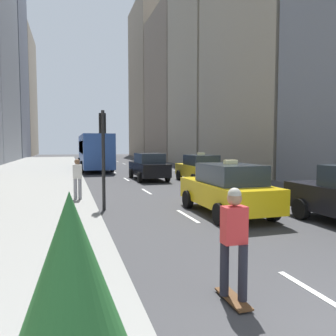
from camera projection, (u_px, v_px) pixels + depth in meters
sidewalk_left at (30, 172)px, 27.03m from camera, size 8.00×66.00×0.15m
lane_markings at (155, 174)px, 26.00m from camera, size 5.72×56.00×0.01m
building_row_right at (207, 41)px, 38.53m from camera, size 6.00×71.71×34.71m
taxi_lead at (227, 189)px, 11.12m from camera, size 2.02×4.40×1.87m
taxi_second at (200, 168)px, 20.73m from camera, size 2.02×4.40×1.87m
sedan_black_near at (149, 166)px, 22.04m from camera, size 2.02×4.86×1.80m
city_bus at (94, 151)px, 31.12m from camera, size 2.80×11.61×3.25m
skateboarder at (234, 239)px, 4.90m from camera, size 0.36×0.80×1.75m
pedestrian_mid_block at (77, 177)px, 13.26m from camera, size 0.36×0.22×1.65m
traffic_light_pole at (103, 144)px, 11.81m from camera, size 0.24×0.42×3.60m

